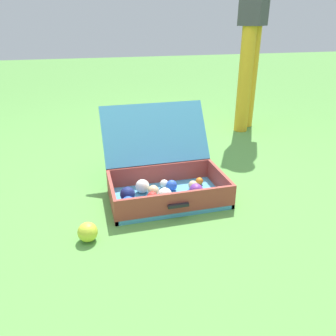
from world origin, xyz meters
name	(u,v)px	position (x,y,z in m)	size (l,w,h in m)	color
ground_plane	(165,205)	(0.00, 0.00, 0.00)	(16.00, 16.00, 0.00)	#569342
open_suitcase	(163,178)	(0.02, 0.12, 0.11)	(0.65, 0.63, 0.47)	#4799C6
stray_ball_on_grass	(88,232)	(-0.43, -0.22, 0.05)	(0.09, 0.09, 0.09)	#CCDB38
bystander_person	(254,17)	(1.08, 1.20, 0.96)	(0.35, 0.36, 1.67)	gold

